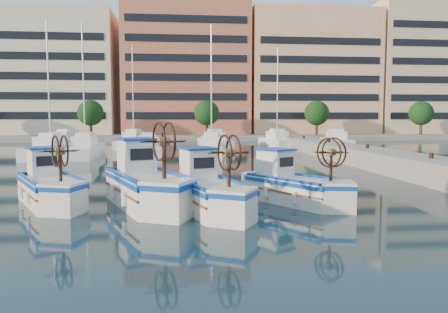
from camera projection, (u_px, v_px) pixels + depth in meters
ground at (192, 209)px, 16.22m from camera, size 300.00×300.00×0.00m
quay at (411, 166)px, 25.44m from camera, size 3.00×60.00×1.20m
waterfront at (231, 76)px, 80.65m from camera, size 180.00×40.00×25.60m
yacht_marina at (154, 147)px, 43.45m from camera, size 39.84×23.23×11.50m
fishing_boat_a at (50, 185)px, 17.03m from camera, size 3.55×4.59×2.77m
fishing_boat_b at (145, 182)px, 16.75m from camera, size 3.73×5.37×3.24m
fishing_boat_c at (208, 189)px, 15.83m from camera, size 3.02×4.69×2.84m
fishing_boat_d at (293, 184)px, 17.31m from camera, size 3.66×4.37×2.67m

